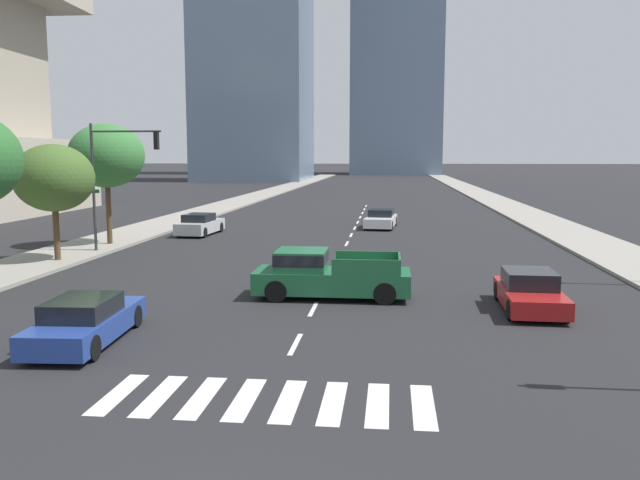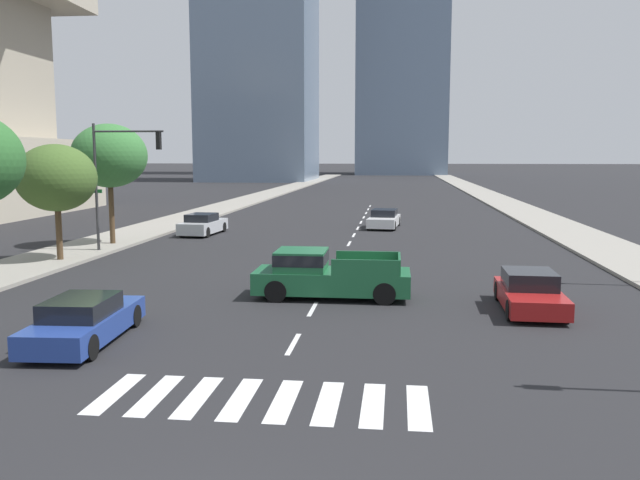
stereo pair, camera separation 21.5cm
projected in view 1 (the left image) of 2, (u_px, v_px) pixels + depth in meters
The scene contains 12 objects.
sidewalk_east at pixel (596, 245), 35.75m from camera, with size 4.00×260.00×0.15m, color gray.
sidewalk_west at pixel (117, 238), 38.68m from camera, with size 4.00×260.00×0.15m, color gray.
crosswalk_near at pixel (267, 400), 13.31m from camera, with size 6.75×2.39×0.01m.
lane_divider_center at pixel (351, 235), 40.92m from camera, with size 0.14×50.00×0.01m.
pickup_truck at pixel (325, 275), 22.82m from camera, with size 5.40×2.12×1.67m.
sedan_red_0 at pixel (530, 292), 21.04m from camera, with size 1.90×4.28×1.26m.
sedan_white_1 at pixel (381, 219), 45.06m from camera, with size 2.26×4.74×1.26m.
sedan_silver_2 at pixel (200, 225), 41.07m from camera, with size 2.08×4.56×1.33m.
sedan_blue_3 at pixel (86, 321), 17.32m from camera, with size 1.99×4.73×1.24m.
traffic_signal_far at pixel (117, 165), 32.66m from camera, with size 3.90×0.28×6.38m.
street_tree_second at pixel (54, 178), 29.82m from camera, with size 3.61×3.61×5.31m.
street_tree_third at pixel (106, 156), 35.30m from camera, with size 4.04×4.04×6.49m.
Camera 1 is at (2.46, -6.84, 4.93)m, focal length 36.79 mm.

